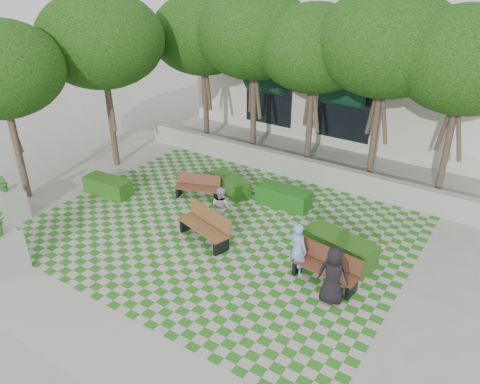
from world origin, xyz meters
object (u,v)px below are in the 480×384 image
Objects in this scene: bench_west at (198,187)px; hedge_east at (339,248)px; hedge_midright at (283,197)px; planter_back at (8,203)px; bench_east at (326,268)px; person_white at (221,207)px; bench_mid at (205,226)px; planter_front at (0,244)px; hedge_midleft at (230,185)px; person_blue at (298,249)px; person_dark at (333,275)px; hedge_west at (108,186)px.

bench_west is 0.80× the size of hedge_east.
planter_back is (-7.58, -6.07, 0.22)m from hedge_midright.
bench_east is 1.38× the size of person_white.
bench_west is (-2.06, 2.22, -0.09)m from bench_mid.
planter_front reaches higher than planter_back.
hedge_east reaches higher than hedge_midleft.
hedge_midright is 2.26m from hedge_midleft.
person_blue is at bearing 15.39° from planter_back.
hedge_midright is (0.98, 3.43, -0.17)m from bench_mid.
person_dark is at bearing -73.02° from hedge_east.
bench_east is 1.00× the size of hedge_midright.
planter_front reaches higher than bench_east.
hedge_midleft is at bearing -19.09° from person_blue.
bench_mid is 1.08× the size of hedge_midright.
bench_west is at bearing 148.47° from bench_mid.
hedge_west is 1.11× the size of person_dark.
bench_east is 1.11× the size of bench_west.
person_dark is at bearing 8.89° from bench_mid.
bench_east is 4.36m from person_white.
bench_mid is 1.05m from person_white.
hedge_east is at bearing 35.86° from planter_front.
bench_west is at bearing 172.14° from hedge_east.
bench_west reaches higher than hedge_east.
bench_west is 7.00m from planter_front.
person_white reaches higher than hedge_east.
person_white is (3.96, 5.49, -0.08)m from planter_front.
hedge_west reaches higher than hedge_midleft.
hedge_midright is 1.17× the size of person_dark.
hedge_east is 1.55× the size of person_white.
hedge_west is at bearing -144.55° from hedge_midleft.
hedge_midleft is 4.71m from hedge_west.
person_dark is at bearing -6.27° from hedge_west.
bench_east reaches higher than hedge_midright.
person_white is at bearing -174.97° from hedge_east.
planter_back is at bearing 144.09° from planter_front.
hedge_midleft is 1.11× the size of person_blue.
hedge_midleft is (-2.25, -0.18, -0.03)m from hedge_midright.
person_white is (-4.13, -0.36, 0.33)m from hedge_east.
person_white is at bearing 112.20° from bench_mid.
person_blue is (-0.75, -1.31, 0.43)m from hedge_east.
hedge_midright is at bearing 140.39° from bench_east.
bench_mid is at bearing -21.40° from person_dark.
person_dark is at bearing 10.57° from planter_back.
bench_mid reaches higher than hedge_midleft.
hedge_midleft is at bearing -47.44° from person_dark.
bench_east is 1.16× the size of planter_back.
person_blue reaches higher than bench_east.
hedge_east is at bearing -19.40° from hedge_midleft.
bench_east is at bearing -46.24° from hedge_midright.
person_dark is at bearing -32.87° from hedge_midleft.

